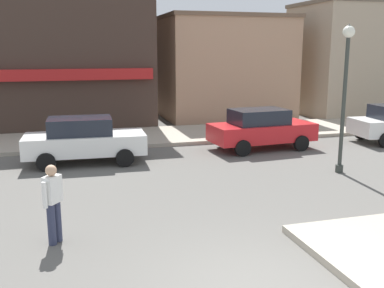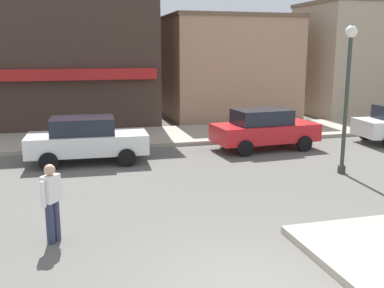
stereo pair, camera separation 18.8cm
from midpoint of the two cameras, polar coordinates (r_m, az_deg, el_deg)
kerb_far at (r=19.60m, az=-6.87°, el=0.88°), size 80.00×4.00×0.15m
lamp_post at (r=14.43m, az=19.56°, el=7.92°), size 0.36×0.36×4.54m
parked_car_nearest at (r=15.63m, az=-12.91°, el=0.60°), size 4.07×2.02×1.56m
parked_car_second at (r=17.51m, az=9.43°, el=1.94°), size 4.12×2.11×1.56m
pedestrian_crossing_near at (r=9.32m, az=-16.84°, el=-6.91°), size 0.40×0.49×1.61m
building_corner_shop at (r=25.17m, az=-18.57°, el=11.77°), size 11.58×8.67×7.99m
building_storefront_left_near at (r=27.09m, az=3.91°, el=9.82°), size 7.06×7.93×5.63m
building_storefront_left_mid at (r=29.13m, az=21.84°, el=9.96°), size 8.07×5.12×6.45m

